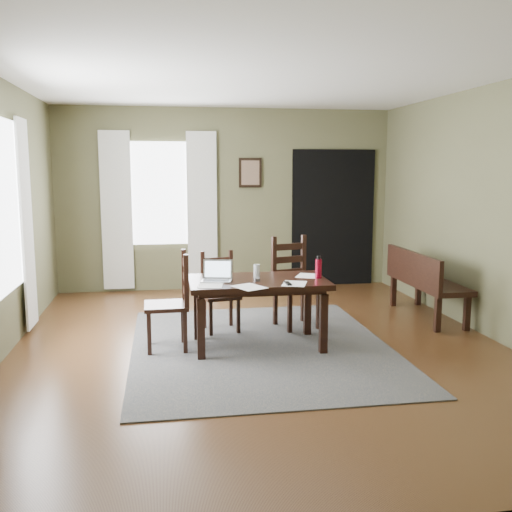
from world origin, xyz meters
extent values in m
cube|color=#492C16|center=(0.00, 0.00, -0.01)|extent=(5.00, 6.00, 0.01)
cube|color=brown|center=(0.00, 3.00, 1.35)|extent=(5.00, 0.02, 2.70)
cube|color=brown|center=(0.00, -3.00, 1.35)|extent=(5.00, 0.02, 2.70)
cube|color=brown|center=(2.50, 0.00, 1.35)|extent=(0.02, 6.00, 2.70)
cube|color=white|center=(0.00, 0.00, 2.70)|extent=(5.00, 6.00, 0.02)
cube|color=#414141|center=(0.00, 0.00, 0.01)|extent=(2.60, 3.20, 0.01)
cube|color=black|center=(-0.03, 0.02, 0.68)|extent=(1.39, 0.84, 0.06)
cube|color=black|center=(-0.03, 0.02, 0.63)|extent=(1.24, 0.69, 0.05)
cube|color=black|center=(-0.63, -0.29, 0.31)|extent=(0.07, 0.07, 0.59)
cube|color=black|center=(-0.62, 0.35, 0.31)|extent=(0.07, 0.07, 0.59)
cube|color=black|center=(0.57, -0.30, 0.31)|extent=(0.07, 0.07, 0.59)
cube|color=black|center=(0.58, 0.34, 0.31)|extent=(0.07, 0.07, 0.59)
cube|color=black|center=(-0.95, 0.08, 0.45)|extent=(0.44, 0.44, 0.04)
cube|color=black|center=(-1.13, 0.25, 0.22)|extent=(0.04, 0.04, 0.42)
cube|color=black|center=(-0.78, 0.26, 0.22)|extent=(0.04, 0.04, 0.42)
cube|color=black|center=(-1.12, -0.10, 0.22)|extent=(0.04, 0.04, 0.42)
cube|color=black|center=(-0.77, -0.09, 0.22)|extent=(0.04, 0.04, 0.42)
cube|color=black|center=(-0.76, 0.27, 0.73)|extent=(0.05, 0.05, 0.53)
cube|color=black|center=(-0.75, -0.10, 0.73)|extent=(0.05, 0.05, 0.53)
cube|color=black|center=(-0.75, 0.08, 0.58)|extent=(0.03, 0.32, 0.07)
cube|color=black|center=(-0.75, 0.08, 0.73)|extent=(0.03, 0.32, 0.07)
cube|color=black|center=(-0.75, 0.08, 0.87)|extent=(0.03, 0.32, 0.07)
cube|color=black|center=(-0.34, 0.64, 0.41)|extent=(0.44, 0.44, 0.04)
cube|color=black|center=(-0.47, 0.46, 0.20)|extent=(0.04, 0.04, 0.38)
cube|color=black|center=(-0.52, 0.77, 0.20)|extent=(0.04, 0.04, 0.38)
cube|color=black|center=(-0.16, 0.51, 0.20)|extent=(0.04, 0.04, 0.38)
cube|color=black|center=(-0.21, 0.82, 0.20)|extent=(0.04, 0.04, 0.38)
cube|color=black|center=(-0.53, 0.79, 0.65)|extent=(0.05, 0.05, 0.48)
cube|color=black|center=(-0.20, 0.84, 0.65)|extent=(0.05, 0.05, 0.48)
cube|color=black|center=(-0.37, 0.81, 0.53)|extent=(0.28, 0.07, 0.06)
cube|color=black|center=(-0.37, 0.81, 0.65)|extent=(0.28, 0.07, 0.06)
cube|color=black|center=(-0.37, 0.81, 0.78)|extent=(0.28, 0.07, 0.06)
cube|color=black|center=(0.53, 0.66, 0.47)|extent=(0.55, 0.55, 0.04)
cube|color=black|center=(0.40, 0.43, 0.23)|extent=(0.05, 0.05, 0.44)
cube|color=black|center=(0.31, 0.79, 0.23)|extent=(0.05, 0.05, 0.44)
cube|color=black|center=(0.75, 0.53, 0.23)|extent=(0.05, 0.05, 0.44)
cube|color=black|center=(0.66, 0.88, 0.23)|extent=(0.05, 0.05, 0.44)
cube|color=black|center=(0.29, 0.80, 0.76)|extent=(0.06, 0.06, 0.56)
cube|color=black|center=(0.67, 0.90, 0.76)|extent=(0.06, 0.06, 0.56)
cube|color=black|center=(0.48, 0.85, 0.61)|extent=(0.33, 0.11, 0.08)
cube|color=black|center=(0.48, 0.85, 0.76)|extent=(0.33, 0.11, 0.08)
cube|color=black|center=(0.48, 0.85, 0.91)|extent=(0.33, 0.11, 0.08)
cube|color=black|center=(2.22, 0.85, 0.44)|extent=(0.47, 1.45, 0.06)
cube|color=black|center=(2.40, 0.22, 0.20)|extent=(0.06, 0.06, 0.40)
cube|color=black|center=(2.04, 0.22, 0.20)|extent=(0.06, 0.06, 0.40)
cube|color=black|center=(2.40, 1.47, 0.20)|extent=(0.06, 0.06, 0.40)
cube|color=black|center=(2.04, 1.47, 0.20)|extent=(0.06, 0.06, 0.40)
cube|color=black|center=(2.01, 0.85, 0.64)|extent=(0.05, 1.45, 0.35)
cube|color=#B7B7BC|center=(-0.45, -0.02, 0.71)|extent=(0.33, 0.26, 0.01)
cube|color=#B7B7BC|center=(-0.43, 0.09, 0.81)|extent=(0.30, 0.11, 0.19)
cube|color=silver|center=(-0.43, 0.08, 0.81)|extent=(0.26, 0.09, 0.16)
cube|color=#3F3F42|center=(-0.45, -0.03, 0.72)|extent=(0.27, 0.17, 0.00)
cube|color=#3F3F42|center=(-0.05, -0.05, 0.72)|extent=(0.05, 0.09, 0.03)
cube|color=black|center=(0.22, -0.27, 0.71)|extent=(0.04, 0.16, 0.02)
cylinder|color=silver|center=(-0.02, 0.11, 0.77)|extent=(0.07, 0.07, 0.14)
cylinder|color=maroon|center=(0.59, -0.01, 0.80)|extent=(0.07, 0.07, 0.20)
cylinder|color=black|center=(0.59, -0.01, 0.92)|extent=(0.04, 0.04, 0.03)
cube|color=white|center=(-0.52, -0.19, 0.71)|extent=(0.28, 0.33, 0.00)
cube|color=white|center=(0.29, -0.26, 0.71)|extent=(0.31, 0.35, 0.00)
cube|color=white|center=(0.52, 0.13, 0.71)|extent=(0.31, 0.34, 0.00)
cube|color=white|center=(-0.17, -0.34, 0.71)|extent=(0.35, 0.38, 0.00)
cube|color=white|center=(-2.47, 0.20, 1.45)|extent=(0.01, 1.30, 1.70)
cube|color=white|center=(-1.00, 2.97, 1.45)|extent=(1.00, 0.01, 1.50)
cube|color=silver|center=(-2.44, 1.02, 1.20)|extent=(0.03, 0.48, 2.30)
cube|color=silver|center=(-1.62, 2.94, 1.20)|extent=(0.44, 0.03, 2.30)
cube|color=silver|center=(-0.38, 2.94, 1.20)|extent=(0.44, 0.03, 2.30)
cube|color=black|center=(0.35, 2.97, 1.75)|extent=(0.34, 0.03, 0.44)
cube|color=brown|center=(0.35, 2.96, 1.75)|extent=(0.27, 0.01, 0.36)
cube|color=black|center=(1.65, 2.97, 1.05)|extent=(1.30, 0.03, 2.10)
camera|label=1|loc=(-0.96, -5.55, 1.81)|focal=40.00mm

